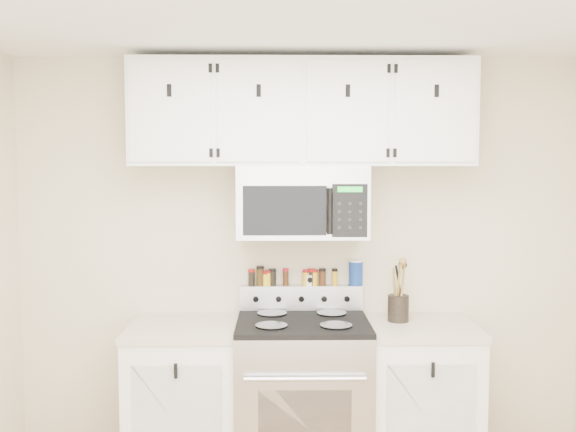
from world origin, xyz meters
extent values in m
cube|color=#C5B593|center=(0.00, 1.75, 1.25)|extent=(3.50, 0.01, 2.50)
cube|color=#B7B7BA|center=(0.00, 1.43, 0.46)|extent=(0.76, 0.65, 0.92)
cube|color=black|center=(0.00, 1.11, 0.45)|extent=(0.50, 0.02, 0.40)
cube|color=black|center=(0.00, 1.43, 0.94)|extent=(0.76, 0.65, 0.03)
cube|color=#B7B7BA|center=(0.00, 1.71, 1.03)|extent=(0.76, 0.08, 0.15)
cylinder|color=black|center=(-0.18, 1.28, 0.96)|extent=(0.18, 0.18, 0.01)
cylinder|color=black|center=(0.18, 1.28, 0.96)|extent=(0.18, 0.18, 0.01)
cylinder|color=black|center=(-0.18, 1.57, 0.96)|extent=(0.18, 0.18, 0.01)
cylinder|color=black|center=(0.18, 1.57, 0.96)|extent=(0.18, 0.18, 0.01)
cube|color=white|center=(-0.69, 1.45, 0.44)|extent=(0.62, 0.60, 0.88)
cube|color=tan|center=(-0.69, 1.45, 0.90)|extent=(0.64, 0.62, 0.04)
cube|color=white|center=(0.69, 1.45, 0.44)|extent=(0.62, 0.60, 0.88)
cube|color=tan|center=(0.69, 1.45, 0.90)|extent=(0.64, 0.62, 0.04)
cube|color=#9E9EA3|center=(0.00, 1.56, 1.63)|extent=(0.76, 0.38, 0.42)
cube|color=#B7B7BA|center=(0.00, 1.36, 1.80)|extent=(0.73, 0.01, 0.08)
cube|color=black|center=(-0.10, 1.36, 1.59)|extent=(0.47, 0.01, 0.28)
cube|color=black|center=(0.26, 1.36, 1.59)|extent=(0.20, 0.01, 0.30)
cylinder|color=black|center=(0.15, 1.33, 1.59)|extent=(0.03, 0.03, 0.26)
cube|color=white|center=(0.00, 1.58, 2.15)|extent=(2.00, 0.33, 0.62)
cube|color=white|center=(-0.75, 1.41, 2.15)|extent=(0.46, 0.01, 0.57)
cube|color=black|center=(-0.75, 1.41, 2.26)|extent=(0.02, 0.01, 0.07)
cube|color=white|center=(-0.25, 1.41, 2.15)|extent=(0.46, 0.01, 0.57)
cube|color=black|center=(-0.25, 1.41, 2.26)|extent=(0.03, 0.01, 0.07)
cube|color=white|center=(0.25, 1.41, 2.15)|extent=(0.46, 0.01, 0.57)
cube|color=black|center=(0.25, 1.41, 2.26)|extent=(0.03, 0.01, 0.07)
cube|color=white|center=(0.75, 1.41, 2.15)|extent=(0.46, 0.01, 0.57)
cube|color=black|center=(0.75, 1.41, 2.26)|extent=(0.02, 0.01, 0.07)
cylinder|color=black|center=(0.57, 1.51, 1.00)|extent=(0.12, 0.12, 0.16)
cylinder|color=olive|center=(0.57, 1.51, 1.12)|extent=(0.01, 0.01, 0.29)
cylinder|color=olive|center=(0.59, 1.50, 1.13)|extent=(0.01, 0.01, 0.31)
cylinder|color=olive|center=(0.55, 1.52, 1.11)|extent=(0.01, 0.01, 0.27)
cylinder|color=black|center=(0.58, 1.54, 1.11)|extent=(0.01, 0.01, 0.28)
cylinder|color=olive|center=(0.56, 1.49, 1.12)|extent=(0.01, 0.01, 0.30)
cube|color=white|center=(0.05, 1.71, 1.13)|extent=(0.07, 0.06, 0.07)
cylinder|color=navy|center=(0.34, 1.71, 1.17)|extent=(0.08, 0.08, 0.15)
cylinder|color=white|center=(0.34, 1.71, 1.25)|extent=(0.09, 0.09, 0.01)
cylinder|color=black|center=(-0.31, 1.71, 1.14)|extent=(0.04, 0.04, 0.09)
cylinder|color=#B50D0E|center=(-0.31, 1.71, 1.19)|extent=(0.04, 0.04, 0.02)
cylinder|color=#3F2B0F|center=(-0.25, 1.71, 1.15)|extent=(0.05, 0.05, 0.10)
cylinder|color=black|center=(-0.25, 1.71, 1.21)|extent=(0.05, 0.05, 0.02)
cylinder|color=yellow|center=(-0.22, 1.71, 1.14)|extent=(0.04, 0.04, 0.07)
cylinder|color=#970B0B|center=(-0.22, 1.71, 1.18)|extent=(0.04, 0.04, 0.02)
cylinder|color=gold|center=(-0.20, 1.71, 1.14)|extent=(0.04, 0.04, 0.08)
cylinder|color=#9A0B0C|center=(-0.20, 1.71, 1.19)|extent=(0.04, 0.04, 0.02)
cylinder|color=black|center=(-0.18, 1.71, 1.14)|extent=(0.04, 0.04, 0.09)
cylinder|color=black|center=(-0.18, 1.71, 1.20)|extent=(0.05, 0.05, 0.02)
cylinder|color=#3F200F|center=(-0.10, 1.71, 1.15)|extent=(0.04, 0.04, 0.09)
cylinder|color=#B10D20|center=(-0.10, 1.71, 1.20)|extent=(0.04, 0.04, 0.02)
cylinder|color=gold|center=(0.03, 1.71, 1.14)|extent=(0.04, 0.04, 0.08)
cylinder|color=#9B0B13|center=(0.03, 1.71, 1.19)|extent=(0.04, 0.04, 0.02)
cylinder|color=black|center=(0.06, 1.71, 1.14)|extent=(0.04, 0.04, 0.09)
cylinder|color=#990D0B|center=(0.06, 1.71, 1.20)|extent=(0.04, 0.04, 0.02)
cylinder|color=gold|center=(0.08, 1.71, 1.14)|extent=(0.04, 0.04, 0.08)
cylinder|color=#9D0D0C|center=(0.08, 1.71, 1.19)|extent=(0.05, 0.05, 0.02)
cylinder|color=#432310|center=(0.13, 1.71, 1.14)|extent=(0.04, 0.04, 0.09)
cylinder|color=black|center=(0.13, 1.71, 1.20)|extent=(0.04, 0.04, 0.02)
cylinder|color=gold|center=(0.21, 1.71, 1.14)|extent=(0.03, 0.03, 0.09)
cylinder|color=black|center=(0.21, 1.71, 1.20)|extent=(0.04, 0.04, 0.02)
camera|label=1|loc=(-0.14, -2.22, 1.84)|focal=40.00mm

